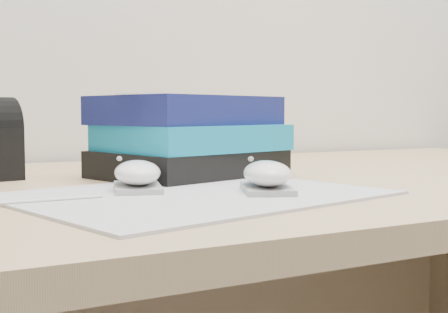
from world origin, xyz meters
TOP-DOWN VIEW (x-y plane):
  - mousepad at (-0.17, 1.43)m, footprint 0.45×0.39m
  - mouse_rear at (-0.22, 1.48)m, footprint 0.08×0.11m
  - mouse_front at (-0.09, 1.40)m, footprint 0.09×0.11m
  - book_stack at (-0.09, 1.62)m, footprint 0.28×0.25m

SIDE VIEW (x-z plane):
  - mousepad at x=-0.17m, z-range 0.73..0.73m
  - mouse_rear at x=-0.22m, z-range 0.73..0.77m
  - mouse_front at x=-0.09m, z-range 0.73..0.77m
  - book_stack at x=-0.09m, z-range 0.73..0.85m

